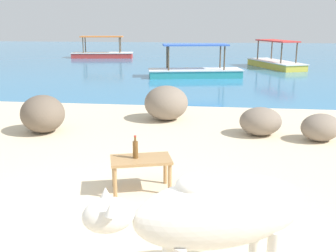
{
  "coord_description": "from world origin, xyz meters",
  "views": [
    {
      "loc": [
        1.12,
        -3.08,
        2.15
      ],
      "look_at": [
        0.35,
        3.0,
        0.55
      ],
      "focal_mm": 42.82,
      "sensor_mm": 36.0,
      "label": 1
    }
  ],
  "objects_px": {
    "bottle": "(135,149)",
    "boat_teal": "(195,70)",
    "boat_yellow": "(276,62)",
    "low_bench_table": "(141,164)",
    "boat_red": "(102,53)",
    "cow": "(216,213)"
  },
  "relations": [
    {
      "from": "cow",
      "to": "boat_red",
      "type": "distance_m",
      "value": 22.24
    },
    {
      "from": "bottle",
      "to": "boat_red",
      "type": "height_order",
      "value": "boat_red"
    },
    {
      "from": "boat_teal",
      "to": "bottle",
      "type": "bearing_deg",
      "value": -102.15
    },
    {
      "from": "bottle",
      "to": "boat_yellow",
      "type": "height_order",
      "value": "boat_yellow"
    },
    {
      "from": "boat_teal",
      "to": "boat_red",
      "type": "distance_m",
      "value": 10.13
    },
    {
      "from": "cow",
      "to": "boat_yellow",
      "type": "bearing_deg",
      "value": -122.64
    },
    {
      "from": "low_bench_table",
      "to": "boat_teal",
      "type": "relative_size",
      "value": 0.22
    },
    {
      "from": "boat_red",
      "to": "boat_yellow",
      "type": "bearing_deg",
      "value": 147.86
    },
    {
      "from": "bottle",
      "to": "boat_yellow",
      "type": "distance_m",
      "value": 15.42
    },
    {
      "from": "bottle",
      "to": "boat_yellow",
      "type": "bearing_deg",
      "value": 76.13
    },
    {
      "from": "low_bench_table",
      "to": "bottle",
      "type": "height_order",
      "value": "bottle"
    },
    {
      "from": "cow",
      "to": "boat_red",
      "type": "height_order",
      "value": "boat_red"
    },
    {
      "from": "bottle",
      "to": "boat_teal",
      "type": "xyz_separation_m",
      "value": [
        0.09,
        11.16,
        -0.3
      ]
    },
    {
      "from": "boat_red",
      "to": "bottle",
      "type": "bearing_deg",
      "value": 98.94
    },
    {
      "from": "low_bench_table",
      "to": "boat_teal",
      "type": "bearing_deg",
      "value": 73.35
    },
    {
      "from": "cow",
      "to": "boat_teal",
      "type": "distance_m",
      "value": 13.05
    },
    {
      "from": "boat_teal",
      "to": "boat_yellow",
      "type": "height_order",
      "value": "same"
    },
    {
      "from": "bottle",
      "to": "boat_red",
      "type": "relative_size",
      "value": 0.08
    },
    {
      "from": "low_bench_table",
      "to": "boat_yellow",
      "type": "relative_size",
      "value": 0.22
    },
    {
      "from": "cow",
      "to": "bottle",
      "type": "relative_size",
      "value": 6.02
    },
    {
      "from": "low_bench_table",
      "to": "boat_yellow",
      "type": "xyz_separation_m",
      "value": [
        3.63,
        14.98,
        -0.11
      ]
    },
    {
      "from": "boat_red",
      "to": "cow",
      "type": "bearing_deg",
      "value": 100.03
    }
  ]
}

